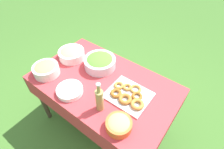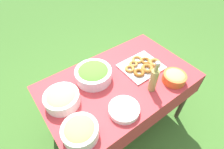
# 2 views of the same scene
# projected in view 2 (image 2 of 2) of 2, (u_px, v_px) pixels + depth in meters

# --- Properties ---
(ground_plane) EXTENTS (14.00, 14.00, 0.00)m
(ground_plane) POSITION_uv_depth(u_px,v_px,m) (118.00, 122.00, 2.16)
(ground_plane) COLOR #3D6B28
(picnic_table) EXTENTS (1.42, 0.87, 0.77)m
(picnic_table) POSITION_uv_depth(u_px,v_px,m) (119.00, 88.00, 1.68)
(picnic_table) COLOR #B73338
(picnic_table) RESTS_ON ground_plane
(salad_bowl) EXTENTS (0.33, 0.33, 0.13)m
(salad_bowl) POSITION_uv_depth(u_px,v_px,m) (93.00, 74.00, 1.57)
(salad_bowl) COLOR silver
(salad_bowl) RESTS_ON picnic_table
(pasta_bowl) EXTENTS (0.28, 0.28, 0.12)m
(pasta_bowl) POSITION_uv_depth(u_px,v_px,m) (62.00, 98.00, 1.39)
(pasta_bowl) COLOR white
(pasta_bowl) RESTS_ON picnic_table
(donut_platter) EXTENTS (0.40, 0.33, 0.05)m
(donut_platter) POSITION_uv_depth(u_px,v_px,m) (142.00, 66.00, 1.71)
(donut_platter) COLOR silver
(donut_platter) RESTS_ON picnic_table
(plate_stack) EXTENTS (0.24, 0.24, 0.05)m
(plate_stack) POSITION_uv_depth(u_px,v_px,m) (124.00, 109.00, 1.36)
(plate_stack) COLOR white
(plate_stack) RESTS_ON picnic_table
(olive_oil_bottle) EXTENTS (0.07, 0.07, 0.31)m
(olive_oil_bottle) POSITION_uv_depth(u_px,v_px,m) (154.00, 79.00, 1.45)
(olive_oil_bottle) COLOR #998E4C
(olive_oil_bottle) RESTS_ON picnic_table
(bread_bowl) EXTENTS (0.21, 0.21, 0.10)m
(bread_bowl) POSITION_uv_depth(u_px,v_px,m) (174.00, 77.00, 1.57)
(bread_bowl) COLOR #E05B28
(bread_bowl) RESTS_ON picnic_table
(fruit_bowl) EXTENTS (0.26, 0.26, 0.12)m
(fruit_bowl) POSITION_uv_depth(u_px,v_px,m) (80.00, 131.00, 1.20)
(fruit_bowl) COLOR silver
(fruit_bowl) RESTS_ON picnic_table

